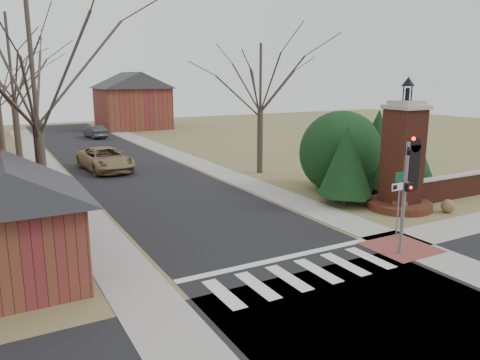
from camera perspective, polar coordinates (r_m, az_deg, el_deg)
ground at (r=15.53m, az=9.52°, el=-12.35°), size 120.00×120.00×0.00m
main_street at (r=34.74m, az=-13.50°, el=1.44°), size 8.00×70.00×0.01m
cross_street at (r=13.58m, az=17.70°, el=-16.64°), size 120.00×8.00×0.01m
crosswalk_zone at (r=16.10m, az=7.73°, el=-11.32°), size 8.00×2.20×0.02m
stop_bar at (r=17.23m, az=4.72°, el=-9.61°), size 8.00×0.35×0.02m
sidewalk_right_main at (r=36.42m, az=-5.60°, el=2.24°), size 2.00×60.00×0.02m
sidewalk_left at (r=33.78m, az=-22.01°, el=0.56°), size 2.00×60.00×0.02m
curb_apron at (r=19.30m, az=19.02°, el=-7.79°), size 2.40×2.40×0.02m
traffic_signal_pole at (r=17.95m, az=19.53°, el=-0.76°), size 0.28×0.41×4.50m
sign_post at (r=19.95m, az=18.87°, el=-1.31°), size 0.90×0.07×2.75m
brick_gate_monument at (r=24.35m, az=19.14°, el=1.61°), size 3.20×3.20×6.47m
brick_garden_wall at (r=28.11m, az=25.10°, el=-0.63°), size 7.50×0.50×1.30m
garage_left at (r=16.02m, az=-26.45°, el=-4.22°), size 4.80×4.80×4.29m
house_distant_right at (r=61.38m, az=-13.03°, el=9.58°), size 8.80×8.80×7.30m
evergreen_near at (r=24.47m, az=12.85°, el=2.36°), size 2.80×2.80×4.10m
evergreen_mid at (r=27.53m, az=16.38°, el=3.91°), size 3.40×3.40×4.70m
evergreen_far at (r=28.43m, az=20.58°, el=2.44°), size 2.40×2.40×3.30m
evergreen_mass at (r=27.48m, az=12.23°, el=3.70°), size 4.80×4.80×4.80m
bare_tree_0 at (r=20.07m, az=-24.25°, el=14.92°), size 8.05×8.05×11.15m
bare_tree_1 at (r=33.04m, az=-26.36°, el=13.96°), size 8.40×8.40×11.64m
bare_tree_3 at (r=31.54m, az=2.53°, el=12.90°), size 7.00×7.00×9.70m
pickup_truck at (r=34.06m, az=-16.08°, el=2.45°), size 3.19×6.05×1.62m
distant_car at (r=52.66m, az=-17.26°, el=5.64°), size 1.86×4.18×1.33m
dry_shrub_left at (r=24.19m, az=18.89°, el=-2.74°), size 0.79×0.79×0.79m
dry_shrub_right at (r=24.87m, az=24.01°, el=-2.92°), size 0.65×0.65×0.65m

